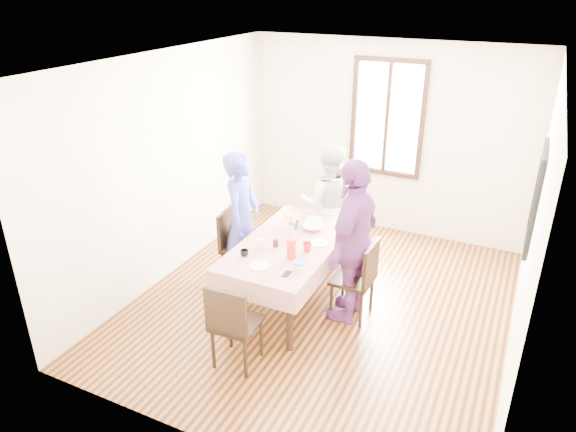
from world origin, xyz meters
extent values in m
plane|color=black|center=(0.00, 0.00, 0.00)|extent=(4.50, 4.50, 0.00)
plane|color=beige|center=(0.00, 2.25, 1.35)|extent=(4.00, 0.00, 4.00)
plane|color=beige|center=(2.00, 0.00, 1.35)|extent=(0.00, 4.50, 4.50)
cube|color=black|center=(0.00, 2.23, 1.65)|extent=(1.02, 0.06, 1.62)
cube|color=white|center=(0.00, 2.24, 1.65)|extent=(0.90, 0.02, 1.50)
cube|color=red|center=(1.98, 0.30, 1.55)|extent=(0.04, 0.76, 0.96)
cube|color=black|center=(-0.35, -0.13, 0.38)|extent=(0.87, 1.70, 0.75)
cube|color=#5F0001|center=(-0.35, -0.13, 0.76)|extent=(0.99, 1.82, 0.01)
cube|color=black|center=(-1.08, 0.02, 0.46)|extent=(0.47, 0.47, 0.91)
cube|color=black|center=(0.37, -0.08, 0.46)|extent=(0.43, 0.43, 0.91)
cube|color=black|center=(-0.35, 1.03, 0.46)|extent=(0.47, 0.47, 0.91)
cube|color=black|center=(-0.35, -1.30, 0.46)|extent=(0.44, 0.44, 0.91)
imported|color=#39409C|center=(-1.06, 0.02, 0.83)|extent=(0.49, 0.66, 1.65)
imported|color=beige|center=(-0.35, 1.01, 0.79)|extent=(0.92, 0.82, 1.57)
imported|color=#6F3378|center=(0.35, -0.08, 0.91)|extent=(0.51, 1.09, 1.81)
imported|color=black|center=(-0.65, -0.62, 0.80)|extent=(0.12, 0.12, 0.07)
imported|color=red|center=(-0.10, -0.24, 0.81)|extent=(0.14, 0.14, 0.10)
imported|color=#0C7226|center=(-0.47, 0.20, 0.81)|extent=(0.16, 0.16, 0.09)
imported|color=white|center=(-0.25, 0.27, 0.79)|extent=(0.30, 0.30, 0.06)
cube|color=red|center=(-0.18, -0.46, 0.87)|extent=(0.07, 0.07, 0.22)
cylinder|color=white|center=(-0.03, -0.60, 0.79)|extent=(0.11, 0.11, 0.06)
cylinder|color=black|center=(-0.45, -0.29, 0.80)|extent=(0.05, 0.05, 0.08)
cylinder|color=silver|center=(-0.57, -0.40, 0.82)|extent=(0.08, 0.08, 0.11)
cube|color=black|center=(-0.09, -0.76, 0.77)|extent=(0.06, 0.13, 0.01)
cylinder|color=silver|center=(-0.39, -0.05, 0.84)|extent=(0.08, 0.08, 0.15)
cylinder|color=white|center=(-0.05, -0.02, 0.77)|extent=(0.20, 0.20, 0.01)
cylinder|color=white|center=(-0.34, 0.51, 0.77)|extent=(0.20, 0.20, 0.01)
cylinder|color=white|center=(-0.40, -0.75, 0.77)|extent=(0.20, 0.20, 0.01)
cylinder|color=blue|center=(-0.03, -0.60, 0.82)|extent=(0.12, 0.12, 0.01)
camera|label=1|loc=(1.85, -4.77, 3.43)|focal=32.76mm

